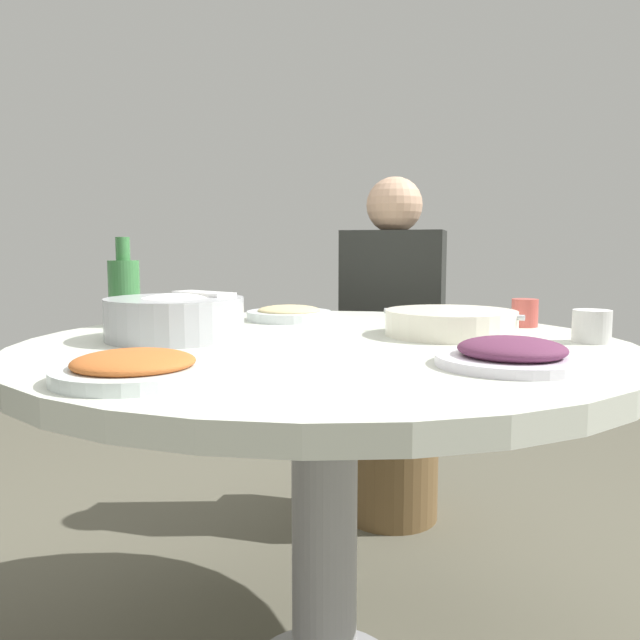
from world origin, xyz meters
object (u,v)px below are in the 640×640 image
(round_dining_table, at_px, (324,394))
(tea_cup_near, at_px, (592,326))
(tea_cup_far, at_px, (525,313))
(dish_tofu_braise, at_px, (134,368))
(diner_right, at_px, (393,307))
(soup_bowl, at_px, (451,323))
(stool_for_diner_right, at_px, (391,457))
(dish_noodles, at_px, (289,313))
(rice_bowl, at_px, (175,317))
(dish_eggplant, at_px, (512,354))
(green_bottle, at_px, (124,290))
(tea_cup_side, at_px, (167,308))

(round_dining_table, height_order, tea_cup_near, tea_cup_near)
(tea_cup_near, distance_m, tea_cup_far, 0.26)
(dish_tofu_braise, xyz_separation_m, diner_right, (1.29, -0.46, -0.03))
(soup_bowl, xyz_separation_m, stool_for_diner_right, (0.80, 0.07, -0.57))
(round_dining_table, xyz_separation_m, dish_noodles, (0.37, 0.11, 0.13))
(rice_bowl, xyz_separation_m, stool_for_diner_right, (0.88, -0.52, -0.59))
(stool_for_diner_right, bearing_deg, dish_eggplant, -174.44)
(tea_cup_near, xyz_separation_m, tea_cup_far, (0.25, 0.06, 0.00))
(rice_bowl, xyz_separation_m, tea_cup_far, (0.24, -0.79, -0.01))
(tea_cup_near, bearing_deg, diner_right, 20.84)
(green_bottle, height_order, stool_for_diner_right, green_bottle)
(dish_eggplant, xyz_separation_m, stool_for_diner_right, (1.15, 0.11, -0.57))
(round_dining_table, distance_m, dish_tofu_braise, 0.50)
(dish_noodles, height_order, tea_cup_near, tea_cup_near)
(dish_noodles, distance_m, tea_cup_side, 0.32)
(round_dining_table, relative_size, rice_bowl, 4.32)
(rice_bowl, bearing_deg, round_dining_table, -92.27)
(tea_cup_near, relative_size, tea_cup_far, 1.12)
(green_bottle, distance_m, tea_cup_side, 0.13)
(round_dining_table, relative_size, dish_noodles, 5.53)
(soup_bowl, bearing_deg, dish_eggplant, -173.34)
(tea_cup_far, distance_m, diner_right, 0.69)
(dish_eggplant, bearing_deg, diner_right, 5.56)
(diner_right, bearing_deg, tea_cup_far, -156.58)
(soup_bowl, distance_m, dish_tofu_braise, 0.73)
(soup_bowl, xyz_separation_m, green_bottle, (0.13, 0.77, 0.06))
(soup_bowl, height_order, tea_cup_side, tea_cup_side)
(rice_bowl, distance_m, green_bottle, 0.28)
(rice_bowl, height_order, soup_bowl, rice_bowl)
(round_dining_table, xyz_separation_m, soup_bowl, (0.09, -0.27, 0.14))
(tea_cup_far, bearing_deg, soup_bowl, 128.69)
(green_bottle, distance_m, tea_cup_near, 1.06)
(tea_cup_side, xyz_separation_m, stool_for_diner_right, (0.57, -0.62, -0.58))
(soup_bowl, distance_m, stool_for_diner_right, 0.98)
(dish_noodles, height_order, tea_cup_side, tea_cup_side)
(soup_bowl, xyz_separation_m, tea_cup_near, (-0.09, -0.27, 0.01))
(soup_bowl, distance_m, dish_noodles, 0.47)
(round_dining_table, xyz_separation_m, diner_right, (0.89, -0.20, 0.10))
(tea_cup_near, xyz_separation_m, tea_cup_side, (0.32, 0.96, 0.00))
(rice_bowl, xyz_separation_m, dish_noodles, (0.36, -0.21, -0.03))
(diner_right, bearing_deg, round_dining_table, 167.22)
(tea_cup_side, bearing_deg, soup_bowl, -108.39)
(rice_bowl, relative_size, green_bottle, 1.33)
(rice_bowl, distance_m, tea_cup_near, 0.85)
(tea_cup_near, height_order, diner_right, diner_right)
(rice_bowl, bearing_deg, diner_right, -30.48)
(dish_tofu_braise, xyz_separation_m, tea_cup_side, (0.73, 0.16, 0.02))
(green_bottle, relative_size, stool_for_diner_right, 0.50)
(green_bottle, bearing_deg, dish_eggplant, -121.11)
(dish_tofu_braise, distance_m, stool_for_diner_right, 1.48)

